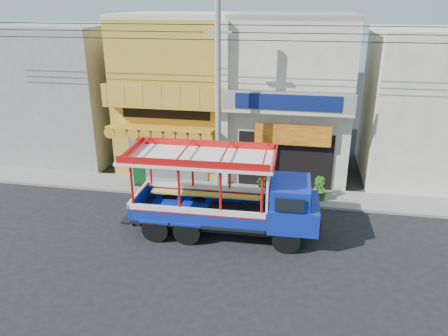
% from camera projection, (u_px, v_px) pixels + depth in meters
% --- Properties ---
extents(ground, '(90.00, 90.00, 0.00)m').
position_uv_depth(ground, '(227.00, 234.00, 17.70)').
color(ground, black).
rests_on(ground, ground).
extents(sidewalk, '(30.00, 2.00, 0.12)m').
position_uv_depth(sidewalk, '(241.00, 192.00, 21.35)').
color(sidewalk, slate).
rests_on(sidewalk, ground).
extents(shophouse_left, '(6.00, 7.50, 8.24)m').
position_uv_depth(shophouse_left, '(182.00, 92.00, 24.21)').
color(shophouse_left, gold).
rests_on(shophouse_left, ground).
extents(shophouse_right, '(6.00, 6.75, 8.24)m').
position_uv_depth(shophouse_right, '(291.00, 96.00, 23.18)').
color(shophouse_right, '#BFBB9C').
rests_on(shophouse_right, ground).
extents(party_pilaster, '(0.35, 0.30, 8.00)m').
position_uv_depth(party_pilaster, '(225.00, 109.00, 20.88)').
color(party_pilaster, '#BFBB9C').
rests_on(party_pilaster, ground).
extents(filler_building_left, '(6.00, 6.00, 7.60)m').
position_uv_depth(filler_building_left, '(67.00, 92.00, 25.56)').
color(filler_building_left, gray).
rests_on(filler_building_left, ground).
extents(filler_building_right, '(6.00, 6.00, 7.60)m').
position_uv_depth(filler_building_right, '(429.00, 107.00, 22.12)').
color(filler_building_right, '#BFBB9C').
rests_on(filler_building_right, ground).
extents(utility_pole, '(28.00, 0.26, 9.00)m').
position_uv_depth(utility_pole, '(221.00, 94.00, 19.06)').
color(utility_pole, gray).
rests_on(utility_pole, ground).
extents(songthaew_truck, '(7.63, 2.71, 3.54)m').
position_uv_depth(songthaew_truck, '(237.00, 196.00, 17.03)').
color(songthaew_truck, black).
rests_on(songthaew_truck, ground).
extents(green_sign, '(0.63, 0.30, 0.97)m').
position_uv_depth(green_sign, '(140.00, 178.00, 21.87)').
color(green_sign, black).
rests_on(green_sign, sidewalk).
extents(potted_plant_a, '(1.20, 1.12, 1.07)m').
position_uv_depth(potted_plant_a, '(265.00, 184.00, 20.80)').
color(potted_plant_a, '#305E1B').
rests_on(potted_plant_a, sidewalk).
extents(potted_plant_b, '(0.77, 0.72, 1.11)m').
position_uv_depth(potted_plant_b, '(320.00, 189.00, 20.25)').
color(potted_plant_b, '#305E1B').
rests_on(potted_plant_b, sidewalk).
extents(potted_plant_c, '(0.54, 0.54, 0.94)m').
position_uv_depth(potted_plant_c, '(320.00, 186.00, 20.74)').
color(potted_plant_c, '#305E1B').
rests_on(potted_plant_c, sidewalk).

